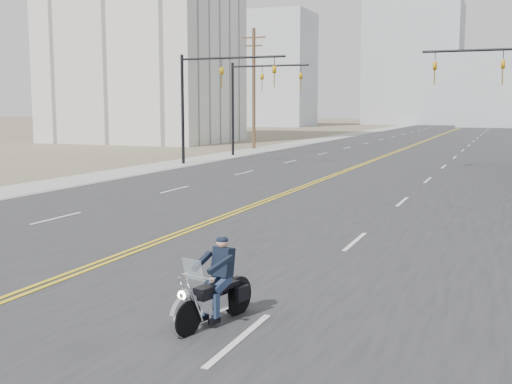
% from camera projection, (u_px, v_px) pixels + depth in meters
% --- Properties ---
extents(road, '(20.00, 200.00, 0.01)m').
position_uv_depth(road, '(428.00, 140.00, 72.72)').
color(road, '#303033').
rests_on(road, ground).
extents(sidewalk_left, '(3.00, 200.00, 0.01)m').
position_uv_depth(sidewalk_left, '(330.00, 138.00, 76.95)').
color(sidewalk_left, '#A5A5A0').
rests_on(sidewalk_left, ground).
extents(traffic_mast_left, '(7.10, 0.26, 7.00)m').
position_uv_depth(traffic_mast_left, '(211.00, 87.00, 40.38)').
color(traffic_mast_left, black).
rests_on(traffic_mast_left, ground).
extents(traffic_mast_far, '(6.10, 0.26, 7.00)m').
position_uv_depth(traffic_mast_far, '(253.00, 91.00, 47.88)').
color(traffic_mast_far, black).
rests_on(traffic_mast_far, ground).
extents(utility_pole_left, '(2.20, 0.30, 10.50)m').
position_uv_depth(utility_pole_left, '(254.00, 87.00, 56.34)').
color(utility_pole_left, brown).
rests_on(utility_pole_left, ground).
extents(haze_bldg_a, '(14.00, 12.00, 22.00)m').
position_uv_depth(haze_bldg_a, '(275.00, 70.00, 125.58)').
color(haze_bldg_a, '#B7BCC6').
rests_on(haze_bldg_a, ground).
extents(haze_bldg_b, '(18.00, 14.00, 14.00)m').
position_uv_depth(haze_bldg_b, '(510.00, 89.00, 119.50)').
color(haze_bldg_b, '#ADB2B7').
rests_on(haze_bldg_b, ground).
extents(haze_bldg_d, '(20.00, 15.00, 26.00)m').
position_uv_depth(haze_bldg_d, '(413.00, 64.00, 139.88)').
color(haze_bldg_d, '#ADB2B7').
rests_on(haze_bldg_d, ground).
extents(haze_bldg_f, '(12.00, 12.00, 16.00)m').
position_uv_depth(haze_bldg_f, '(236.00, 88.00, 145.29)').
color(haze_bldg_f, '#ADB2B7').
rests_on(haze_bldg_f, ground).
extents(motorcyclist, '(1.25, 2.05, 1.49)m').
position_uv_depth(motorcyclist, '(213.00, 282.00, 10.74)').
color(motorcyclist, black).
rests_on(motorcyclist, ground).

